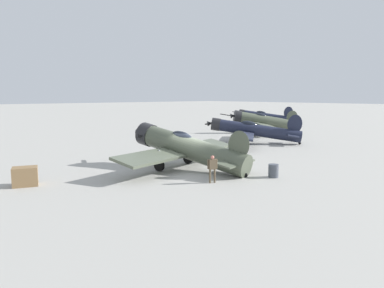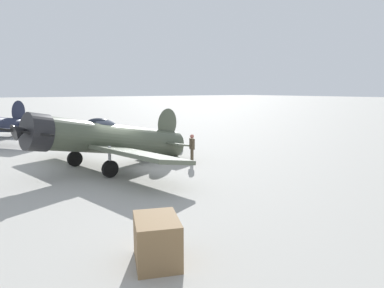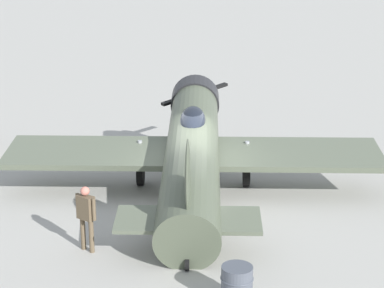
% 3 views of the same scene
% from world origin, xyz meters
% --- Properties ---
extents(ground_plane, '(400.00, 400.00, 0.00)m').
position_xyz_m(ground_plane, '(0.00, 0.00, 0.00)').
color(ground_plane, '#A8A59E').
extents(airplane_foreground, '(10.48, 11.55, 3.18)m').
position_xyz_m(airplane_foreground, '(0.49, 0.11, 1.51)').
color(airplane_foreground, '#4C5442').
rests_on(airplane_foreground, ground_plane).
extents(ground_crew_mechanic, '(0.38, 0.59, 1.63)m').
position_xyz_m(ground_crew_mechanic, '(-3.64, 1.68, 0.99)').
color(ground_crew_mechanic, brown).
rests_on(ground_crew_mechanic, ground_plane).
extents(fuel_drum, '(0.67, 0.67, 0.83)m').
position_xyz_m(fuel_drum, '(-5.17, -2.22, 0.41)').
color(fuel_drum, '#474C56').
rests_on(fuel_drum, ground_plane).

